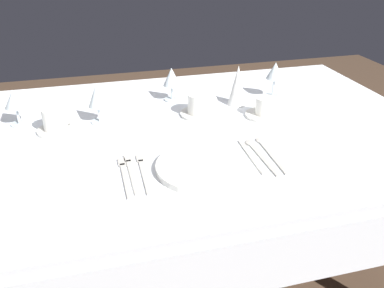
# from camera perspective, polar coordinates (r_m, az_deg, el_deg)

# --- Properties ---
(ground_plane) EXTENTS (6.00, 6.00, 0.00)m
(ground_plane) POSITION_cam_1_polar(r_m,az_deg,el_deg) (1.81, -2.00, -19.37)
(ground_plane) COLOR #4C3828
(dining_table) EXTENTS (1.80, 1.11, 0.74)m
(dining_table) POSITION_cam_1_polar(r_m,az_deg,el_deg) (1.40, -2.44, -0.81)
(dining_table) COLOR white
(dining_table) RESTS_ON ground
(dinner_plate) EXTENTS (0.27, 0.27, 0.02)m
(dinner_plate) POSITION_cam_1_polar(r_m,az_deg,el_deg) (1.12, 1.55, -3.28)
(dinner_plate) COLOR white
(dinner_plate) RESTS_ON dining_table
(fork_outer) EXTENTS (0.02, 0.21, 0.00)m
(fork_outer) POSITION_cam_1_polar(r_m,az_deg,el_deg) (1.12, -7.03, -3.97)
(fork_outer) COLOR beige
(fork_outer) RESTS_ON dining_table
(fork_inner) EXTENTS (0.02, 0.21, 0.00)m
(fork_inner) POSITION_cam_1_polar(r_m,az_deg,el_deg) (1.12, -8.77, -4.00)
(fork_inner) COLOR beige
(fork_inner) RESTS_ON dining_table
(fork_salad) EXTENTS (0.02, 0.21, 0.00)m
(fork_salad) POSITION_cam_1_polar(r_m,az_deg,el_deg) (1.11, -9.70, -4.49)
(fork_salad) COLOR beige
(fork_salad) RESTS_ON dining_table
(dinner_knife) EXTENTS (0.02, 0.21, 0.00)m
(dinner_knife) POSITION_cam_1_polar(r_m,az_deg,el_deg) (1.20, 8.74, -1.91)
(dinner_knife) COLOR beige
(dinner_knife) RESTS_ON dining_table
(spoon_soup) EXTENTS (0.03, 0.23, 0.01)m
(spoon_soup) POSITION_cam_1_polar(r_m,az_deg,el_deg) (1.22, 9.51, -1.21)
(spoon_soup) COLOR beige
(spoon_soup) RESTS_ON dining_table
(spoon_dessert) EXTENTS (0.03, 0.23, 0.01)m
(spoon_dessert) POSITION_cam_1_polar(r_m,az_deg,el_deg) (1.24, 10.91, -0.90)
(spoon_dessert) COLOR beige
(spoon_dessert) RESTS_ON dining_table
(saucer_left) EXTENTS (0.13, 0.13, 0.01)m
(saucer_left) POSITION_cam_1_polar(r_m,az_deg,el_deg) (1.42, -18.96, 1.92)
(saucer_left) COLOR white
(saucer_left) RESTS_ON dining_table
(coffee_cup_left) EXTENTS (0.10, 0.08, 0.07)m
(coffee_cup_left) POSITION_cam_1_polar(r_m,az_deg,el_deg) (1.40, -19.15, 3.47)
(coffee_cup_left) COLOR white
(coffee_cup_left) RESTS_ON saucer_left
(saucer_right) EXTENTS (0.14, 0.14, 0.01)m
(saucer_right) POSITION_cam_1_polar(r_m,az_deg,el_deg) (1.48, 10.40, 4.13)
(saucer_right) COLOR white
(saucer_right) RESTS_ON dining_table
(coffee_cup_right) EXTENTS (0.10, 0.07, 0.06)m
(coffee_cup_right) POSITION_cam_1_polar(r_m,az_deg,el_deg) (1.46, 10.59, 5.45)
(coffee_cup_right) COLOR white
(coffee_cup_right) RESTS_ON saucer_right
(saucer_far) EXTENTS (0.14, 0.14, 0.01)m
(saucer_far) POSITION_cam_1_polar(r_m,az_deg,el_deg) (1.47, 1.07, 4.40)
(saucer_far) COLOR white
(saucer_far) RESTS_ON dining_table
(coffee_cup_far) EXTENTS (0.11, 0.09, 0.07)m
(coffee_cup_far) POSITION_cam_1_polar(r_m,az_deg,el_deg) (1.45, 1.15, 5.90)
(coffee_cup_far) COLOR white
(coffee_cup_far) RESTS_ON saucer_far
(wine_glass_centre) EXTENTS (0.06, 0.06, 0.14)m
(wine_glass_centre) POSITION_cam_1_polar(r_m,az_deg,el_deg) (1.41, -13.54, 6.58)
(wine_glass_centre) COLOR silver
(wine_glass_centre) RESTS_ON dining_table
(wine_glass_left) EXTENTS (0.07, 0.07, 0.15)m
(wine_glass_left) POSITION_cam_1_polar(r_m,az_deg,el_deg) (1.64, 11.89, 10.06)
(wine_glass_left) COLOR silver
(wine_glass_left) RESTS_ON dining_table
(wine_glass_right) EXTENTS (0.07, 0.07, 0.13)m
(wine_glass_right) POSITION_cam_1_polar(r_m,az_deg,el_deg) (1.57, -2.96, 9.44)
(wine_glass_right) COLOR silver
(wine_glass_right) RESTS_ON dining_table
(wine_glass_far) EXTENTS (0.07, 0.07, 0.13)m
(wine_glass_far) POSITION_cam_1_polar(r_m,az_deg,el_deg) (1.48, -24.26, 5.71)
(wine_glass_far) COLOR silver
(wine_glass_far) RESTS_ON dining_table
(napkin_folded) EXTENTS (0.07, 0.07, 0.16)m
(napkin_folded) POSITION_cam_1_polar(r_m,az_deg,el_deg) (1.54, 6.60, 8.41)
(napkin_folded) COLOR white
(napkin_folded) RESTS_ON dining_table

